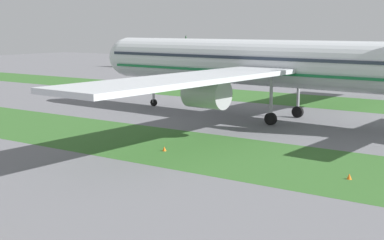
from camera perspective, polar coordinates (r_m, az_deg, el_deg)
The scene contains 5 objects.
grass_strip_near at distance 57.52m, azimuth 5.67°, elevation -3.81°, with size 320.00×16.83×0.01m, color #336028.
grass_strip_far at distance 99.36m, azimuth 18.56°, elevation 1.37°, with size 320.00×16.83×0.01m, color #336028.
airliner at distance 80.35m, azimuth 8.17°, elevation 5.80°, with size 63.49×78.13×22.75m.
taxiway_marker_0 at distance 50.95m, azimuth 15.85°, elevation -5.59°, with size 0.44×0.44×0.52m, color orange.
taxiway_marker_1 at distance 60.09m, azimuth -2.86°, elevation -2.96°, with size 0.44×0.44×0.51m, color orange.
Camera 1 is at (26.98, -7.78, 13.21)m, focal length 51.92 mm.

